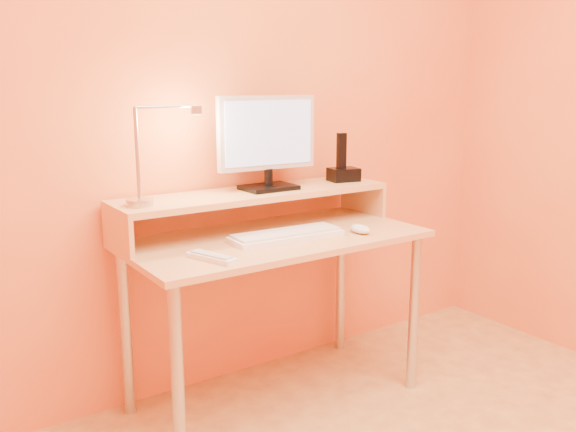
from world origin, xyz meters
TOP-DOWN VIEW (x-y plane):
  - wall_back at (0.00, 1.50)m, footprint 3.00×0.04m
  - desk_leg_fl at (-0.55, 0.93)m, footprint 0.04×0.04m
  - desk_leg_fr at (0.55, 0.93)m, footprint 0.04×0.04m
  - desk_leg_bl at (-0.55, 1.43)m, footprint 0.04×0.04m
  - desk_leg_br at (0.55, 1.43)m, footprint 0.04×0.04m
  - desk_lower at (0.00, 1.18)m, footprint 1.20×0.60m
  - shelf_riser_left at (-0.59, 1.33)m, footprint 0.02×0.30m
  - shelf_riser_right at (0.59, 1.33)m, footprint 0.02×0.30m
  - desk_shelf at (0.00, 1.33)m, footprint 1.20×0.30m
  - monitor_foot at (0.07, 1.33)m, footprint 0.22×0.16m
  - monitor_neck at (0.07, 1.33)m, footprint 0.04×0.04m
  - monitor_panel at (0.07, 1.34)m, footprint 0.45×0.05m
  - monitor_back at (0.07, 1.36)m, footprint 0.40×0.03m
  - monitor_screen at (0.07, 1.32)m, footprint 0.41×0.02m
  - lamp_base at (-0.51, 1.30)m, footprint 0.10×0.10m
  - lamp_post at (-0.51, 1.30)m, footprint 0.01×0.01m
  - lamp_arm at (-0.39, 1.30)m, footprint 0.24×0.01m
  - lamp_head at (-0.27, 1.30)m, footprint 0.04×0.04m
  - lamp_bulb at (-0.27, 1.30)m, footprint 0.03×0.03m
  - phone_dock at (0.47, 1.33)m, footprint 0.15×0.12m
  - phone_handset at (0.46, 1.33)m, footprint 0.04×0.03m
  - phone_led at (0.52, 1.28)m, footprint 0.01×0.00m
  - keyboard at (0.01, 1.11)m, footprint 0.46×0.17m
  - mouse at (0.31, 1.02)m, footprint 0.07×0.11m
  - remote_control at (-0.37, 1.01)m, footprint 0.12×0.20m

SIDE VIEW (x-z plane):
  - desk_leg_fl at x=-0.55m, z-range 0.00..0.69m
  - desk_leg_fr at x=0.55m, z-range 0.00..0.69m
  - desk_leg_bl at x=-0.55m, z-range 0.00..0.69m
  - desk_leg_br at x=0.55m, z-range 0.00..0.69m
  - desk_lower at x=0.00m, z-range 0.70..0.72m
  - remote_control at x=-0.37m, z-range 0.72..0.74m
  - keyboard at x=0.01m, z-range 0.72..0.74m
  - mouse at x=0.31m, z-range 0.72..0.76m
  - shelf_riser_left at x=-0.59m, z-range 0.72..0.85m
  - shelf_riser_right at x=0.59m, z-range 0.72..0.85m
  - desk_shelf at x=0.00m, z-range 0.86..0.88m
  - monitor_foot at x=0.07m, z-range 0.88..0.90m
  - lamp_base at x=-0.51m, z-range 0.88..0.90m
  - phone_dock at x=0.47m, z-range 0.88..0.94m
  - phone_led at x=0.52m, z-range 0.89..0.93m
  - monitor_neck at x=0.07m, z-range 0.90..0.97m
  - phone_handset at x=0.46m, z-range 0.94..1.10m
  - lamp_post at x=-0.51m, z-range 0.91..1.24m
  - monitor_panel at x=0.07m, z-range 0.97..1.27m
  - monitor_back at x=0.07m, z-range 0.99..1.25m
  - monitor_screen at x=0.07m, z-range 0.99..1.25m
  - lamp_bulb at x=-0.27m, z-range 1.20..1.21m
  - lamp_head at x=-0.27m, z-range 1.21..1.24m
  - lamp_arm at x=-0.39m, z-range 1.23..1.24m
  - wall_back at x=0.00m, z-range 0.00..2.50m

